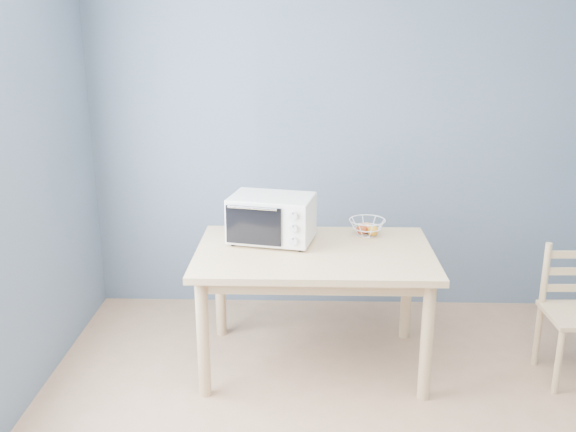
{
  "coord_description": "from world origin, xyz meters",
  "views": [
    {
      "loc": [
        -0.47,
        -2.24,
        2.06
      ],
      "look_at": [
        -0.57,
        1.43,
        0.93
      ],
      "focal_mm": 40.0,
      "sensor_mm": 36.0,
      "label": 1
    }
  ],
  "objects_px": {
    "toaster_oven": "(269,218)",
    "fruit_basket": "(367,227)",
    "dining_table": "(314,266)",
    "dining_chair": "(576,315)"
  },
  "relations": [
    {
      "from": "dining_table",
      "to": "toaster_oven",
      "type": "height_order",
      "value": "toaster_oven"
    },
    {
      "from": "toaster_oven",
      "to": "fruit_basket",
      "type": "height_order",
      "value": "toaster_oven"
    },
    {
      "from": "toaster_oven",
      "to": "dining_chair",
      "type": "xyz_separation_m",
      "value": [
        1.82,
        -0.25,
        -0.51
      ]
    },
    {
      "from": "dining_table",
      "to": "fruit_basket",
      "type": "xyz_separation_m",
      "value": [
        0.33,
        0.28,
        0.16
      ]
    },
    {
      "from": "toaster_oven",
      "to": "dining_chair",
      "type": "bearing_deg",
      "value": 4.26
    },
    {
      "from": "toaster_oven",
      "to": "dining_chair",
      "type": "height_order",
      "value": "toaster_oven"
    },
    {
      "from": "toaster_oven",
      "to": "fruit_basket",
      "type": "bearing_deg",
      "value": 24.09
    },
    {
      "from": "dining_table",
      "to": "toaster_oven",
      "type": "bearing_deg",
      "value": 151.79
    },
    {
      "from": "toaster_oven",
      "to": "dining_chair",
      "type": "relative_size",
      "value": 0.69
    },
    {
      "from": "dining_table",
      "to": "fruit_basket",
      "type": "distance_m",
      "value": 0.46
    }
  ]
}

